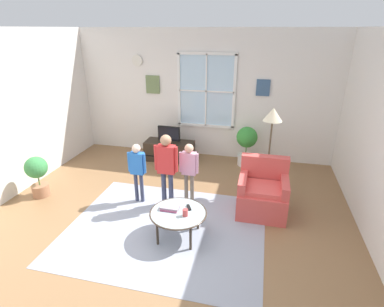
{
  "coord_description": "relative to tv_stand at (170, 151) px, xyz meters",
  "views": [
    {
      "loc": [
        1.3,
        -3.44,
        2.77
      ],
      "look_at": [
        0.3,
        0.78,
        0.97
      ],
      "focal_mm": 28.3,
      "sensor_mm": 36.0,
      "label": 1
    }
  ],
  "objects": [
    {
      "name": "person_blue_shirt",
      "position": [
        0.03,
        -1.83,
        0.44
      ],
      "size": [
        0.32,
        0.14,
        1.05
      ],
      "color": "#333851",
      "rests_on": "ground_plane"
    },
    {
      "name": "television",
      "position": [
        0.0,
        -0.0,
        0.4
      ],
      "size": [
        0.5,
        0.08,
        0.36
      ],
      "color": "#4C4C4C",
      "rests_on": "tv_stand"
    },
    {
      "name": "person_red_shirt",
      "position": [
        0.57,
        -1.91,
        0.58
      ],
      "size": [
        0.38,
        0.17,
        1.28
      ],
      "color": "#333851",
      "rests_on": "ground_plane"
    },
    {
      "name": "floor_lamp",
      "position": [
        2.14,
        -0.99,
        1.09
      ],
      "size": [
        0.32,
        0.32,
        1.56
      ],
      "color": "black",
      "rests_on": "ground_plane"
    },
    {
      "name": "coffee_table",
      "position": [
        0.95,
        -2.61,
        0.17
      ],
      "size": [
        0.8,
        0.8,
        0.41
      ],
      "color": "#99B2B7",
      "rests_on": "ground_plane"
    },
    {
      "name": "book_stack",
      "position": [
        0.81,
        -2.56,
        0.21
      ],
      "size": [
        0.26,
        0.18,
        0.05
      ],
      "color": "#903F60",
      "rests_on": "coffee_table"
    },
    {
      "name": "back_wall",
      "position": [
        0.66,
        0.55,
        1.19
      ],
      "size": [
        5.72,
        0.17,
        2.8
      ],
      "color": "silver",
      "rests_on": "ground_plane"
    },
    {
      "name": "ground_plane",
      "position": [
        0.66,
        -2.59,
        -0.23
      ],
      "size": [
        6.32,
        6.77,
        0.02
      ],
      "primitive_type": "cube",
      "color": "olive"
    },
    {
      "name": "area_rug",
      "position": [
        0.71,
        -2.48,
        -0.21
      ],
      "size": [
        2.89,
        2.36,
        0.01
      ],
      "primitive_type": "cube",
      "color": "#999EAD",
      "rests_on": "ground_plane"
    },
    {
      "name": "remote_near_books",
      "position": [
        1.07,
        -2.47,
        0.2
      ],
      "size": [
        0.1,
        0.14,
        0.02
      ],
      "primitive_type": "cube",
      "rotation": [
        0.0,
        0.0,
        0.48
      ],
      "color": "black",
      "rests_on": "coffee_table"
    },
    {
      "name": "person_pink_shirt",
      "position": [
        0.87,
        -1.67,
        0.45
      ],
      "size": [
        0.32,
        0.15,
        1.07
      ],
      "color": "#726656",
      "rests_on": "ground_plane"
    },
    {
      "name": "tv_stand",
      "position": [
        0.0,
        0.0,
        0.0
      ],
      "size": [
        1.08,
        0.47,
        0.43
      ],
      "color": "#2D2319",
      "rests_on": "ground_plane"
    },
    {
      "name": "potted_plant_by_window",
      "position": [
        1.69,
        0.11,
        0.3
      ],
      "size": [
        0.44,
        0.44,
        0.86
      ],
      "color": "silver",
      "rests_on": "ground_plane"
    },
    {
      "name": "potted_plant_corner",
      "position": [
        -1.75,
        -2.07,
        0.23
      ],
      "size": [
        0.38,
        0.38,
        0.74
      ],
      "color": "#9E6B4C",
      "rests_on": "ground_plane"
    },
    {
      "name": "armchair",
      "position": [
        2.08,
        -1.66,
        0.11
      ],
      "size": [
        0.76,
        0.74,
        0.87
      ],
      "color": "#D14C47",
      "rests_on": "ground_plane"
    },
    {
      "name": "cup",
      "position": [
        1.06,
        -2.67,
        0.24
      ],
      "size": [
        0.07,
        0.07,
        0.1
      ],
      "primitive_type": "cylinder",
      "color": "#BF3F3F",
      "rests_on": "coffee_table"
    }
  ]
}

